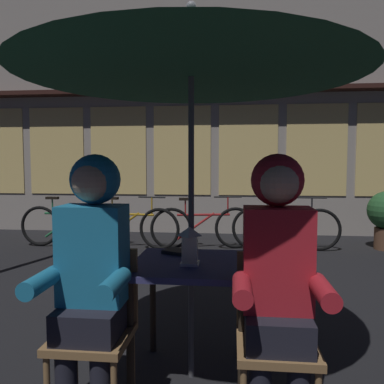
{
  "coord_description": "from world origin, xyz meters",
  "views": [
    {
      "loc": [
        0.25,
        -2.37,
        1.35
      ],
      "look_at": [
        0.0,
        0.05,
        1.17
      ],
      "focal_mm": 36.47,
      "sensor_mm": 36.0,
      "label": 1
    }
  ],
  "objects_px": {
    "person_left_hooded": "(92,260)",
    "book": "(179,252)",
    "cafe_table": "(191,278)",
    "bicycle_third": "(203,227)",
    "bicycle_second": "(129,227)",
    "bicycle_fourth": "(286,228)",
    "person_right_hooded": "(278,265)",
    "patio_umbrella": "(191,45)",
    "bicycle_nearest": "(69,226)",
    "chair_right": "(275,329)",
    "lantern": "(190,245)",
    "chair_left": "(97,321)"
  },
  "relations": [
    {
      "from": "person_left_hooded",
      "to": "book",
      "type": "distance_m",
      "value": 0.75
    },
    {
      "from": "cafe_table",
      "to": "bicycle_third",
      "type": "xyz_separation_m",
      "value": [
        -0.21,
        3.71,
        -0.29
      ]
    },
    {
      "from": "bicycle_second",
      "to": "bicycle_fourth",
      "type": "distance_m",
      "value": 2.48
    },
    {
      "from": "bicycle_third",
      "to": "bicycle_fourth",
      "type": "xyz_separation_m",
      "value": [
        1.29,
        0.06,
        0.0
      ]
    },
    {
      "from": "person_right_hooded",
      "to": "bicycle_fourth",
      "type": "bearing_deg",
      "value": 81.92
    },
    {
      "from": "cafe_table",
      "to": "bicycle_third",
      "type": "height_order",
      "value": "bicycle_third"
    },
    {
      "from": "cafe_table",
      "to": "book",
      "type": "xyz_separation_m",
      "value": [
        -0.11,
        0.22,
        0.11
      ]
    },
    {
      "from": "patio_umbrella",
      "to": "person_right_hooded",
      "type": "bearing_deg",
      "value": -41.57
    },
    {
      "from": "person_left_hooded",
      "to": "book",
      "type": "relative_size",
      "value": 7.0
    },
    {
      "from": "bicycle_nearest",
      "to": "bicycle_third",
      "type": "height_order",
      "value": "same"
    },
    {
      "from": "bicycle_nearest",
      "to": "bicycle_third",
      "type": "distance_m",
      "value": 2.16
    },
    {
      "from": "person_right_hooded",
      "to": "book",
      "type": "distance_m",
      "value": 0.87
    },
    {
      "from": "chair_right",
      "to": "bicycle_nearest",
      "type": "height_order",
      "value": "chair_right"
    },
    {
      "from": "bicycle_third",
      "to": "bicycle_fourth",
      "type": "bearing_deg",
      "value": 2.89
    },
    {
      "from": "cafe_table",
      "to": "bicycle_nearest",
      "type": "xyz_separation_m",
      "value": [
        -2.37,
        3.63,
        -0.29
      ]
    },
    {
      "from": "lantern",
      "to": "bicycle_third",
      "type": "distance_m",
      "value": 3.82
    },
    {
      "from": "cafe_table",
      "to": "chair_left",
      "type": "xyz_separation_m",
      "value": [
        -0.48,
        -0.37,
        -0.15
      ]
    },
    {
      "from": "chair_right",
      "to": "bicycle_third",
      "type": "height_order",
      "value": "chair_right"
    },
    {
      "from": "cafe_table",
      "to": "book",
      "type": "distance_m",
      "value": 0.27
    },
    {
      "from": "bicycle_second",
      "to": "person_left_hooded",
      "type": "bearing_deg",
      "value": -77.34
    },
    {
      "from": "bicycle_second",
      "to": "bicycle_third",
      "type": "distance_m",
      "value": 1.19
    },
    {
      "from": "chair_right",
      "to": "bicycle_fourth",
      "type": "distance_m",
      "value": 4.19
    },
    {
      "from": "person_right_hooded",
      "to": "bicycle_fourth",
      "type": "distance_m",
      "value": 4.28
    },
    {
      "from": "cafe_table",
      "to": "person_left_hooded",
      "type": "distance_m",
      "value": 0.67
    },
    {
      "from": "lantern",
      "to": "chair_right",
      "type": "height_order",
      "value": "lantern"
    },
    {
      "from": "patio_umbrella",
      "to": "book",
      "type": "height_order",
      "value": "patio_umbrella"
    },
    {
      "from": "chair_left",
      "to": "bicycle_second",
      "type": "height_order",
      "value": "chair_left"
    },
    {
      "from": "cafe_table",
      "to": "bicycle_fourth",
      "type": "bearing_deg",
      "value": 74.09
    },
    {
      "from": "bicycle_third",
      "to": "book",
      "type": "relative_size",
      "value": 8.32
    },
    {
      "from": "lantern",
      "to": "person_right_hooded",
      "type": "xyz_separation_m",
      "value": [
        0.48,
        -0.36,
        -0.01
      ]
    },
    {
      "from": "person_right_hooded",
      "to": "book",
      "type": "xyz_separation_m",
      "value": [
        -0.59,
        0.64,
        -0.09
      ]
    },
    {
      "from": "bicycle_third",
      "to": "bicycle_fourth",
      "type": "relative_size",
      "value": 0.99
    },
    {
      "from": "cafe_table",
      "to": "person_right_hooded",
      "type": "distance_m",
      "value": 0.67
    },
    {
      "from": "lantern",
      "to": "book",
      "type": "relative_size",
      "value": 1.16
    },
    {
      "from": "person_right_hooded",
      "to": "bicycle_second",
      "type": "height_order",
      "value": "person_right_hooded"
    },
    {
      "from": "chair_right",
      "to": "person_right_hooded",
      "type": "bearing_deg",
      "value": -90.0
    },
    {
      "from": "person_left_hooded",
      "to": "person_right_hooded",
      "type": "xyz_separation_m",
      "value": [
        0.96,
        0.0,
        0.0
      ]
    },
    {
      "from": "cafe_table",
      "to": "person_left_hooded",
      "type": "xyz_separation_m",
      "value": [
        -0.48,
        -0.43,
        0.21
      ]
    },
    {
      "from": "lantern",
      "to": "cafe_table",
      "type": "bearing_deg",
      "value": 88.08
    },
    {
      "from": "person_right_hooded",
      "to": "bicycle_nearest",
      "type": "relative_size",
      "value": 0.83
    },
    {
      "from": "chair_right",
      "to": "book",
      "type": "distance_m",
      "value": 0.87
    },
    {
      "from": "lantern",
      "to": "bicycle_second",
      "type": "xyz_separation_m",
      "value": [
        -1.39,
        3.72,
        -0.51
      ]
    },
    {
      "from": "lantern",
      "to": "chair_left",
      "type": "xyz_separation_m",
      "value": [
        -0.48,
        -0.3,
        -0.37
      ]
    },
    {
      "from": "patio_umbrella",
      "to": "lantern",
      "type": "distance_m",
      "value": 1.2
    },
    {
      "from": "chair_right",
      "to": "bicycle_third",
      "type": "relative_size",
      "value": 0.52
    },
    {
      "from": "bicycle_nearest",
      "to": "bicycle_fourth",
      "type": "xyz_separation_m",
      "value": [
        3.45,
        0.15,
        0.0
      ]
    },
    {
      "from": "chair_left",
      "to": "bicycle_fourth",
      "type": "height_order",
      "value": "chair_left"
    },
    {
      "from": "cafe_table",
      "to": "chair_left",
      "type": "distance_m",
      "value": 0.62
    },
    {
      "from": "chair_left",
      "to": "person_left_hooded",
      "type": "xyz_separation_m",
      "value": [
        -0.0,
        -0.06,
        0.36
      ]
    },
    {
      "from": "chair_right",
      "to": "book",
      "type": "relative_size",
      "value": 4.35
    }
  ]
}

